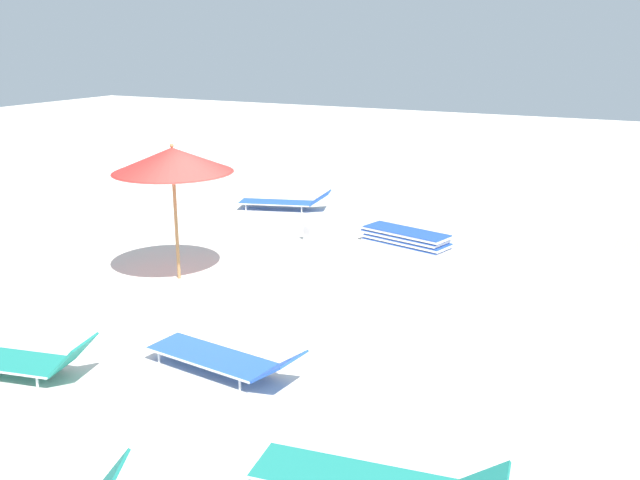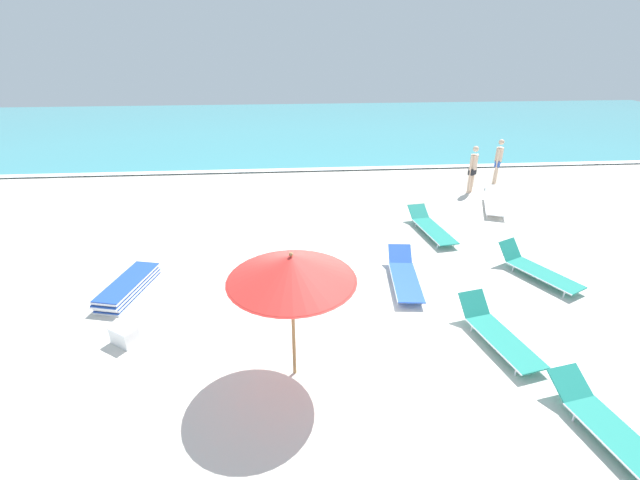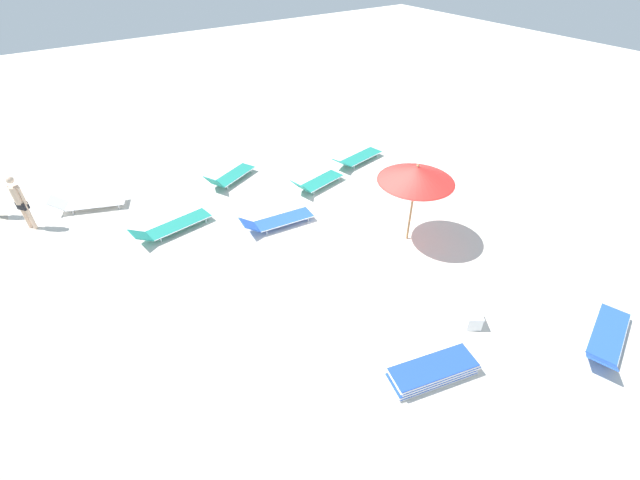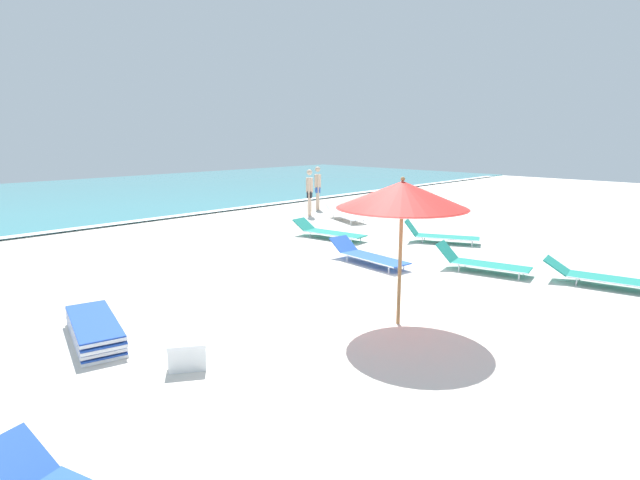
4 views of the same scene
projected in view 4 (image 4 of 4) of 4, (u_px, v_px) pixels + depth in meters
ground_plane at (360, 299)px, 9.68m from camera, size 60.00×60.00×0.16m
ocean_water at (28, 200)px, 23.58m from camera, size 60.00×19.32×0.07m
beach_umbrella at (402, 195)px, 7.77m from camera, size 2.08×2.08×2.41m
lounger_stack at (95, 330)px, 7.51m from camera, size 1.05×2.00×0.32m
sun_lounger_under_umbrella at (440, 235)px, 14.31m from camera, size 1.45×2.15×0.62m
sun_lounger_beside_umbrella at (368, 255)px, 11.99m from camera, size 0.85×2.28×0.50m
sun_lounger_near_water_left at (604, 277)px, 10.16m from camera, size 1.01×2.35×0.47m
sun_lounger_near_water_right at (345, 215)px, 18.08m from camera, size 1.37×2.28×0.51m
sun_lounger_mid_beach_pair_a at (329, 232)px, 14.92m from camera, size 0.92×2.42×0.50m
sun_lounger_mid_beach_pair_b at (481, 262)px, 11.27m from camera, size 1.02×2.13×0.58m
beachgoer_wading_adult at (318, 185)px, 20.56m from camera, size 0.32×0.38×1.76m
beachgoer_shoreline_child at (310, 190)px, 18.92m from camera, size 0.37×0.33×1.76m
cooler_box at (188, 354)px, 6.63m from camera, size 0.61×0.57×0.37m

